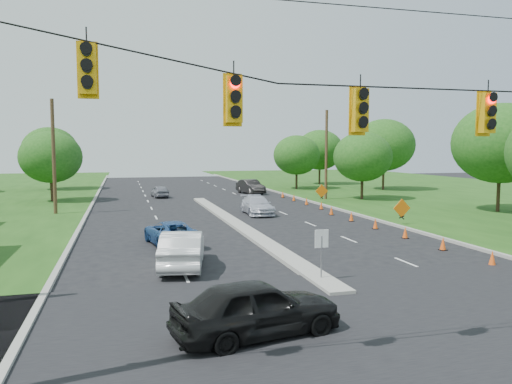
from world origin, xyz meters
name	(u,v)px	position (x,y,z in m)	size (l,w,h in m)	color
ground	(406,339)	(0.00, 0.00, 0.00)	(160.00, 160.00, 0.00)	black
cross_street	(406,339)	(0.00, 0.00, 0.00)	(160.00, 14.00, 0.02)	black
curb_left	(88,213)	(-10.10, 30.00, 0.00)	(0.25, 110.00, 0.16)	gray
curb_right	(323,206)	(10.10, 30.00, 0.00)	(0.25, 110.00, 0.16)	gray
median	(236,225)	(0.00, 21.00, 0.00)	(1.00, 34.00, 0.18)	gray
median_sign	(322,245)	(0.00, 6.00, 1.46)	(0.55, 0.06, 2.05)	gray
signal_span	(432,156)	(-0.05, -1.00, 4.97)	(25.60, 0.32, 9.00)	#422D1C
utility_pole_far_left	(54,157)	(-12.50, 30.00, 4.50)	(0.28, 0.28, 9.00)	#422D1C
utility_pole_far_right	(326,155)	(12.50, 35.00, 4.50)	(0.28, 0.28, 9.00)	#422D1C
cone_1	(492,258)	(8.30, 6.50, 0.35)	(0.32, 0.32, 0.70)	#ED5415
cone_2	(443,244)	(8.30, 10.00, 0.35)	(0.32, 0.32, 0.70)	#ED5415
cone_3	(405,232)	(8.30, 13.50, 0.35)	(0.32, 0.32, 0.70)	#ED5415
cone_4	(375,224)	(8.30, 17.00, 0.35)	(0.32, 0.32, 0.70)	#ED5415
cone_5	(351,216)	(8.30, 20.50, 0.35)	(0.32, 0.32, 0.70)	#ED5415
cone_6	(331,211)	(8.30, 24.00, 0.35)	(0.32, 0.32, 0.70)	#ED5415
cone_7	(321,205)	(8.90, 27.50, 0.35)	(0.32, 0.32, 0.70)	#ED5415
cone_8	(307,201)	(8.90, 31.00, 0.35)	(0.32, 0.32, 0.70)	#ED5415
cone_9	(294,198)	(8.90, 34.50, 0.35)	(0.32, 0.32, 0.70)	#ED5415
cone_10	(283,194)	(8.90, 38.00, 0.35)	(0.32, 0.32, 0.70)	#ED5415
work_sign_1	(402,209)	(10.80, 18.00, 1.09)	(1.27, 0.58, 1.37)	black
work_sign_2	(322,192)	(10.80, 32.00, 1.09)	(1.27, 0.58, 1.37)	black
tree_5	(51,157)	(-14.00, 40.00, 4.34)	(5.88, 5.88, 6.86)	black
tree_6	(50,150)	(-16.00, 55.00, 4.96)	(6.72, 6.72, 7.84)	black
tree_8	(500,143)	(22.00, 22.00, 5.58)	(7.56, 7.56, 8.82)	black
tree_9	(363,157)	(16.00, 34.00, 4.34)	(5.88, 5.88, 6.86)	black
tree_10	(384,145)	(24.00, 44.00, 5.58)	(7.56, 7.56, 8.82)	black
tree_11	(320,150)	(20.00, 55.00, 4.96)	(6.72, 6.72, 7.84)	black
tree_12	(297,155)	(14.00, 48.00, 4.34)	(5.88, 5.88, 6.86)	black
black_sedan	(257,308)	(-3.89, 1.20, 0.81)	(1.90, 4.73, 1.61)	black
white_sedan	(183,249)	(-4.92, 9.74, 0.81)	(1.71, 4.91, 1.62)	silver
blue_pickup	(171,233)	(-4.91, 15.09, 0.66)	(2.18, 4.73, 1.31)	#224B88
silver_car_far	(257,205)	(2.82, 25.90, 0.71)	(1.98, 4.87, 1.41)	#B6B8C6
silver_car_oncoming	(160,191)	(-3.56, 41.83, 0.63)	(1.49, 3.70, 1.26)	gray
dark_car_receding	(251,187)	(6.76, 43.33, 0.81)	(1.72, 4.92, 1.62)	black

